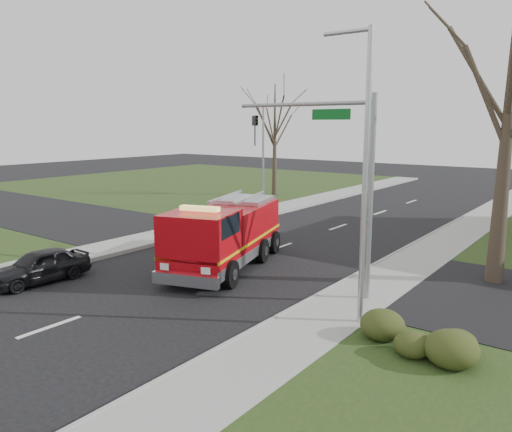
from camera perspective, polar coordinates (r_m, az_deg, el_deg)
The scene contains 12 objects.
ground at distance 19.56m, azimuth -7.21°, elevation -6.99°, with size 120.00×120.00×0.00m, color black.
sidewalk_right at distance 16.08m, azimuth 9.23°, elevation -10.66°, with size 2.40×80.00×0.15m, color gray.
sidewalk_left at distance 24.11m, azimuth -17.93°, elevation -3.89°, with size 2.40×80.00×0.15m, color gray.
cross_street_left at distance 39.87m, azimuth -26.84°, elevation 1.00°, with size 30.00×8.00×0.15m, color black.
hedge_corner at distance 14.03m, azimuth 17.74°, elevation -12.03°, with size 2.80×2.00×0.90m, color #2F3B15.
bare_tree_near at distance 19.76m, azimuth 27.19°, elevation 13.92°, with size 6.00×6.00×12.00m.
bare_tree_left at distance 40.55m, azimuth 2.16°, elevation 10.03°, with size 4.50×4.50×9.00m.
traffic_signal_mast at distance 16.84m, azimuth 9.07°, elevation 6.50°, with size 5.29×0.18×6.80m.
streetlight_pole at distance 14.22m, azimuth 12.18°, elevation 5.06°, with size 1.48×0.16×8.40m.
utility_pole_far at distance 33.88m, azimuth 0.82°, elevation 6.48°, with size 0.14×0.14×7.00m, color gray.
fire_engine at distance 20.46m, azimuth -3.62°, elevation -2.32°, with size 4.55×7.64×2.91m.
parked_car_maroon at distance 20.37m, azimuth -23.49°, elevation -5.25°, with size 1.47×3.67×1.25m, color black.
Camera 1 is at (13.02, -13.38, 5.82)m, focal length 35.00 mm.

